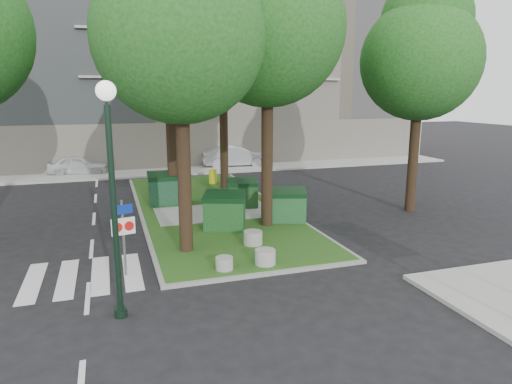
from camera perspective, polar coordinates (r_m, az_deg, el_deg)
name	(u,v)px	position (r m, az deg, el deg)	size (l,w,h in m)	color
ground	(253,276)	(13.38, -0.35, -10.49)	(120.00, 120.00, 0.00)	black
median_island	(210,208)	(20.85, -5.76, -2.02)	(6.00, 16.00, 0.12)	#244915
median_kerb	(210,208)	(20.85, -5.76, -2.05)	(6.30, 16.30, 0.10)	gray
building_sidewalk	(169,172)	(30.92, -10.88, 2.49)	(42.00, 3.00, 0.12)	#999993
zebra_crossing	(116,273)	(14.23, -17.04, -9.61)	(5.00, 3.00, 0.01)	silver
apartment_building	(152,56)	(38.05, -12.91, 16.20)	(41.00, 12.00, 16.00)	tan
tree_median_near_left	(182,20)	(14.67, -9.29, 20.50)	(5.20, 5.20, 10.53)	black
tree_median_near_right	(270,13)	(17.56, 1.71, 21.45)	(5.60, 5.60, 11.46)	black
tree_median_mid	(170,51)	(21.09, -10.75, 16.95)	(4.80, 4.80, 9.99)	black
tree_median_far	(224,30)	(24.78, -4.06, 19.50)	(5.80, 5.80, 11.93)	black
tree_street_right	(422,49)	(21.24, 20.05, 16.42)	(5.00, 5.00, 10.06)	black
dumpster_a	(166,189)	(21.60, -11.19, 0.43)	(1.64, 1.17, 1.50)	#103B21
dumpster_b	(225,211)	(17.30, -3.94, -2.40)	(1.83, 1.57, 1.44)	#134316
dumpster_c	(242,193)	(20.62, -1.74, -0.19)	(1.54, 1.21, 1.29)	#103610
dumpster_d	(288,205)	(18.41, 3.99, -1.65)	(1.67, 1.39, 1.34)	#164920
bollard_left	(224,263)	(13.53, -3.98, -8.87)	(0.51, 0.51, 0.37)	gray
bollard_right	(265,257)	(13.88, 1.15, -8.12)	(0.62, 0.62, 0.45)	#999A95
bollard_mid	(253,238)	(15.63, -0.39, -5.73)	(0.64, 0.64, 0.46)	gray
litter_bin	(213,177)	(26.16, -5.42, 1.91)	(0.44, 0.44, 0.78)	gold
street_lamp	(112,174)	(10.57, -17.61, 2.14)	(0.43, 0.43, 5.44)	black
traffic_sign_pole	(123,228)	(13.50, -16.29, -4.30)	(0.67, 0.18, 2.25)	slate
car_white	(78,165)	(31.64, -21.32, 3.16)	(1.51, 3.74, 1.28)	silver
car_silver	(236,156)	(32.74, -2.57, 4.52)	(1.67, 4.78, 1.57)	#9E9FA6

